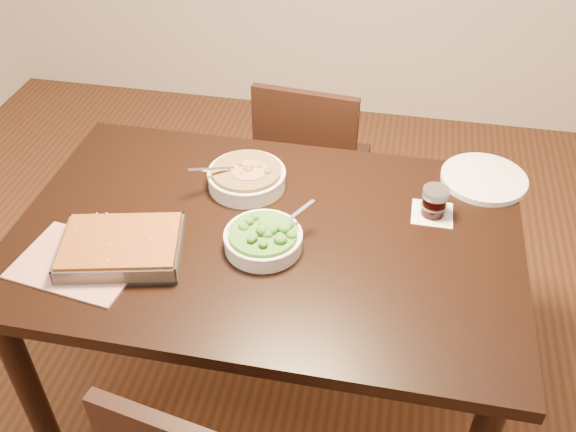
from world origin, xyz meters
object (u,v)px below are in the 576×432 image
(stew_bowl, at_px, (247,177))
(dinner_plate, at_px, (484,179))
(table, at_px, (267,257))
(chair_far, at_px, (310,163))
(baking_dish, at_px, (122,247))
(broccoli_bowl, at_px, (263,239))
(wine_tumbler, at_px, (434,201))

(stew_bowl, bearing_deg, dinner_plate, 13.06)
(table, xyz_separation_m, stew_bowl, (-0.10, 0.20, 0.13))
(dinner_plate, distance_m, chair_far, 0.78)
(table, relative_size, dinner_plate, 5.40)
(table, xyz_separation_m, baking_dish, (-0.35, -0.17, 0.12))
(broccoli_bowl, distance_m, wine_tumbler, 0.50)
(stew_bowl, distance_m, wine_tumbler, 0.55)
(baking_dish, relative_size, wine_tumbler, 4.19)
(stew_bowl, relative_size, wine_tumbler, 2.77)
(broccoli_bowl, xyz_separation_m, wine_tumbler, (0.44, 0.23, 0.02))
(broccoli_bowl, xyz_separation_m, chair_far, (-0.01, 0.82, -0.32))
(wine_tumbler, distance_m, chair_far, 0.81)
(stew_bowl, relative_size, broccoli_bowl, 1.11)
(baking_dish, distance_m, wine_tumbler, 0.87)
(stew_bowl, bearing_deg, wine_tumbler, -2.96)
(chair_far, bearing_deg, wine_tumbler, 132.61)
(stew_bowl, relative_size, dinner_plate, 0.91)
(dinner_plate, bearing_deg, chair_far, 146.23)
(table, relative_size, stew_bowl, 5.93)
(table, xyz_separation_m, chair_far, (0.00, 0.76, -0.19))
(table, height_order, dinner_plate, dinner_plate)
(baking_dish, height_order, dinner_plate, baking_dish)
(baking_dish, height_order, wine_tumbler, wine_tumbler)
(table, distance_m, stew_bowl, 0.26)
(dinner_plate, relative_size, chair_far, 0.31)
(broccoli_bowl, height_order, chair_far, broccoli_bowl)
(baking_dish, height_order, chair_far, chair_far)
(table, distance_m, wine_tumbler, 0.50)
(wine_tumbler, height_order, chair_far, wine_tumbler)
(table, height_order, baking_dish, baking_dish)
(stew_bowl, height_order, broccoli_bowl, stew_bowl)
(broccoli_bowl, distance_m, dinner_plate, 0.73)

